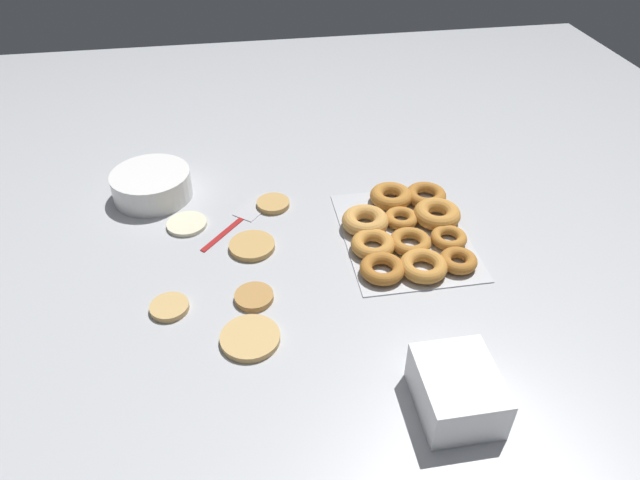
# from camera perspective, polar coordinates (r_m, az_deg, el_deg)

# --- Properties ---
(ground_plane) EXTENTS (3.00, 3.00, 0.00)m
(ground_plane) POSITION_cam_1_polar(r_m,az_deg,el_deg) (1.30, -3.63, -2.69)
(ground_plane) COLOR #B2B5BA
(pancake_0) EXTENTS (0.11, 0.11, 0.01)m
(pancake_0) POSITION_cam_1_polar(r_m,az_deg,el_deg) (1.35, -6.81, -0.59)
(pancake_0) COLOR tan
(pancake_0) RESTS_ON ground_plane
(pancake_1) EXTENTS (0.08, 0.08, 0.01)m
(pancake_1) POSITION_cam_1_polar(r_m,az_deg,el_deg) (1.22, -6.61, -5.67)
(pancake_1) COLOR #B27F42
(pancake_1) RESTS_ON ground_plane
(pancake_2) EXTENTS (0.10, 0.10, 0.01)m
(pancake_2) POSITION_cam_1_polar(r_m,az_deg,el_deg) (1.45, -13.17, 1.57)
(pancake_2) COLOR beige
(pancake_2) RESTS_ON ground_plane
(pancake_3) EXTENTS (0.12, 0.12, 0.01)m
(pancake_3) POSITION_cam_1_polar(r_m,az_deg,el_deg) (1.14, -7.00, -9.70)
(pancake_3) COLOR tan
(pancake_3) RESTS_ON ground_plane
(pancake_4) EXTENTS (0.08, 0.08, 0.01)m
(pancake_4) POSITION_cam_1_polar(r_m,az_deg,el_deg) (1.23, -14.82, -6.51)
(pancake_4) COLOR tan
(pancake_4) RESTS_ON ground_plane
(pancake_5) EXTENTS (0.08, 0.08, 0.01)m
(pancake_5) POSITION_cam_1_polar(r_m,az_deg,el_deg) (1.48, -4.77, 3.63)
(pancake_5) COLOR tan
(pancake_5) RESTS_ON ground_plane
(donut_tray) EXTENTS (0.39, 0.30, 0.04)m
(donut_tray) POSITION_cam_1_polar(r_m,az_deg,el_deg) (1.39, 8.63, 1.06)
(donut_tray) COLOR silver
(donut_tray) RESTS_ON ground_plane
(batter_bowl) EXTENTS (0.20, 0.20, 0.07)m
(batter_bowl) POSITION_cam_1_polar(r_m,az_deg,el_deg) (1.56, -16.46, 5.31)
(batter_bowl) COLOR white
(batter_bowl) RESTS_ON ground_plane
(container_stack) EXTENTS (0.16, 0.13, 0.09)m
(container_stack) POSITION_cam_1_polar(r_m,az_deg,el_deg) (1.03, 13.50, -14.41)
(container_stack) COLOR white
(container_stack) RESTS_ON ground_plane
(spatula) EXTENTS (0.23, 0.21, 0.01)m
(spatula) POSITION_cam_1_polar(r_m,az_deg,el_deg) (1.47, -7.10, 2.81)
(spatula) COLOR maroon
(spatula) RESTS_ON ground_plane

